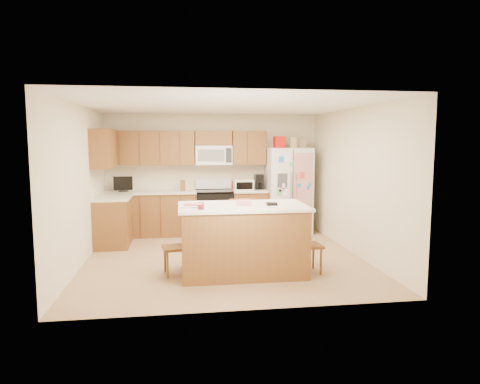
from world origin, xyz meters
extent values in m
plane|color=brown|center=(0.00, 0.00, 0.00)|extent=(4.50, 4.50, 0.00)
cube|color=beige|center=(0.00, 2.25, 1.25)|extent=(4.50, 0.10, 2.50)
cube|color=beige|center=(0.00, -2.25, 1.25)|extent=(4.50, 0.10, 2.50)
cube|color=beige|center=(-2.25, 0.00, 1.25)|extent=(0.10, 4.50, 2.50)
cube|color=beige|center=(2.25, 0.00, 1.25)|extent=(0.10, 4.50, 2.50)
cube|color=white|center=(0.00, 0.00, 2.50)|extent=(4.50, 4.50, 0.04)
cube|color=brown|center=(-1.31, 1.95, 0.44)|extent=(1.87, 0.60, 0.88)
cube|color=brown|center=(0.74, 1.95, 0.44)|extent=(0.72, 0.60, 0.88)
cube|color=brown|center=(-1.95, 1.17, 0.44)|extent=(0.60, 0.95, 0.88)
cube|color=white|center=(-1.31, 1.94, 0.90)|extent=(1.87, 0.64, 0.04)
cube|color=white|center=(0.74, 1.94, 0.90)|extent=(0.72, 0.64, 0.04)
cube|color=white|center=(-1.94, 1.17, 0.90)|extent=(0.64, 0.95, 0.04)
cube|color=brown|center=(-1.32, 2.08, 1.80)|extent=(1.85, 0.33, 0.70)
cube|color=brown|center=(0.75, 2.08, 1.80)|extent=(0.70, 0.33, 0.70)
cube|color=brown|center=(0.00, 2.08, 2.00)|extent=(0.76, 0.33, 0.29)
cube|color=brown|center=(-2.08, 1.17, 1.80)|extent=(0.33, 0.95, 0.70)
cube|color=#5E2E17|center=(-1.90, 1.92, 1.80)|extent=(0.02, 0.01, 0.66)
cube|color=#5E2E17|center=(-1.90, 1.65, 0.44)|extent=(0.02, 0.01, 0.84)
cube|color=#5E2E17|center=(-1.50, 1.92, 1.80)|extent=(0.02, 0.01, 0.66)
cube|color=#5E2E17|center=(-1.50, 1.65, 0.44)|extent=(0.02, 0.01, 0.84)
cube|color=#5E2E17|center=(-1.10, 1.92, 1.80)|extent=(0.02, 0.01, 0.66)
cube|color=#5E2E17|center=(-1.10, 1.65, 0.44)|extent=(0.02, 0.01, 0.84)
cube|color=#5E2E17|center=(-0.70, 1.92, 1.80)|extent=(0.01, 0.01, 0.66)
cube|color=#5E2E17|center=(-0.70, 1.65, 0.44)|extent=(0.01, 0.01, 0.84)
cube|color=#5E2E17|center=(0.70, 1.92, 1.80)|extent=(0.01, 0.01, 0.66)
cube|color=#5E2E17|center=(0.70, 1.65, 0.44)|extent=(0.01, 0.01, 0.84)
cube|color=white|center=(0.00, 2.06, 1.65)|extent=(0.76, 0.38, 0.40)
cube|color=slate|center=(-0.06, 1.86, 1.65)|extent=(0.54, 0.01, 0.24)
cube|color=#262626|center=(0.30, 1.86, 1.65)|extent=(0.12, 0.01, 0.30)
cube|color=brown|center=(-0.65, 1.95, 1.03)|extent=(0.10, 0.14, 0.22)
cube|color=black|center=(-1.85, 1.97, 0.93)|extent=(0.18, 0.12, 0.02)
cube|color=black|center=(-1.85, 1.97, 1.09)|extent=(0.38, 0.03, 0.28)
cube|color=red|center=(0.58, 2.03, 1.01)|extent=(0.35, 0.22, 0.18)
cube|color=white|center=(0.60, 1.80, 1.04)|extent=(0.40, 0.28, 0.23)
cube|color=black|center=(0.60, 1.66, 1.04)|extent=(0.34, 0.01, 0.15)
cube|color=black|center=(0.96, 2.00, 1.08)|extent=(0.18, 0.22, 0.32)
cylinder|color=black|center=(0.96, 1.93, 1.01)|extent=(0.12, 0.12, 0.12)
cube|color=black|center=(0.00, 1.93, 0.44)|extent=(0.76, 0.64, 0.88)
cube|color=black|center=(0.00, 1.60, 0.42)|extent=(0.68, 0.01, 0.42)
cube|color=black|center=(0.00, 1.93, 0.91)|extent=(0.76, 0.64, 0.03)
cube|color=white|center=(0.00, 2.19, 1.03)|extent=(0.76, 0.10, 0.20)
cube|color=white|center=(1.57, 1.88, 0.90)|extent=(0.90, 0.75, 1.80)
cube|color=#4C4C4C|center=(1.57, 1.49, 0.90)|extent=(0.02, 0.01, 1.75)
cube|color=silver|center=(1.52, 1.47, 1.05)|extent=(0.02, 0.03, 0.55)
cube|color=silver|center=(1.62, 1.47, 1.05)|extent=(0.02, 0.03, 0.55)
cube|color=#3F3F44|center=(1.35, 1.49, 1.15)|extent=(0.20, 0.01, 0.28)
cube|color=#D84C59|center=(1.77, 1.49, 1.05)|extent=(0.42, 0.01, 1.30)
cube|color=red|center=(1.37, 1.88, 1.92)|extent=(0.22, 0.22, 0.24)
cylinder|color=tan|center=(1.67, 1.82, 1.91)|extent=(0.18, 0.18, 0.22)
cube|color=tan|center=(1.85, 1.96, 1.89)|extent=(0.18, 0.20, 0.18)
cube|color=brown|center=(0.18, -0.85, 0.49)|extent=(1.78, 1.01, 0.97)
cube|color=white|center=(0.18, -0.85, 0.99)|extent=(1.86, 1.09, 0.04)
cylinder|color=red|center=(-0.44, -1.14, 1.04)|extent=(0.08, 0.08, 0.06)
cylinder|color=white|center=(-0.44, -1.14, 1.06)|extent=(0.09, 0.09, 0.09)
cube|color=#DF8081|center=(0.20, -0.86, 1.05)|extent=(0.20, 0.15, 0.07)
cube|color=black|center=(0.59, -0.93, 1.03)|extent=(0.15, 0.12, 0.04)
cube|color=white|center=(-0.57, -0.93, 1.02)|extent=(0.30, 0.24, 0.02)
cube|color=#D84C4C|center=(-0.53, -0.85, 1.04)|extent=(0.26, 0.20, 0.01)
cylinder|color=white|center=(-0.15, -1.13, 1.02)|extent=(0.14, 0.05, 0.01)
cube|color=brown|center=(-0.80, -0.78, 0.40)|extent=(0.41, 0.42, 0.04)
cylinder|color=brown|center=(-0.95, -0.65, 0.19)|extent=(0.03, 0.03, 0.38)
cylinder|color=brown|center=(-0.91, -0.95, 0.19)|extent=(0.03, 0.03, 0.38)
cylinder|color=brown|center=(-0.69, -0.61, 0.19)|extent=(0.03, 0.03, 0.38)
cylinder|color=brown|center=(-0.64, -0.91, 0.19)|extent=(0.03, 0.03, 0.38)
cylinder|color=brown|center=(-0.67, -0.63, 0.63)|extent=(0.02, 0.02, 0.43)
cylinder|color=brown|center=(-0.66, -0.69, 0.63)|extent=(0.02, 0.02, 0.43)
cylinder|color=brown|center=(-0.65, -0.76, 0.63)|extent=(0.02, 0.02, 0.43)
cylinder|color=brown|center=(-0.64, -0.82, 0.63)|extent=(0.02, 0.02, 0.43)
cylinder|color=brown|center=(-0.63, -0.89, 0.63)|extent=(0.02, 0.02, 0.43)
cube|color=brown|center=(-0.65, -0.76, 0.84)|extent=(0.09, 0.36, 0.04)
cube|color=brown|center=(0.24, -0.10, 0.48)|extent=(0.49, 0.47, 0.05)
cylinder|color=brown|center=(0.40, 0.08, 0.23)|extent=(0.04, 0.04, 0.46)
cylinder|color=brown|center=(0.05, 0.04, 0.23)|extent=(0.04, 0.04, 0.46)
cylinder|color=brown|center=(0.44, -0.24, 0.23)|extent=(0.04, 0.04, 0.46)
cylinder|color=brown|center=(0.08, -0.28, 0.23)|extent=(0.04, 0.04, 0.46)
cylinder|color=brown|center=(0.42, -0.26, 0.75)|extent=(0.02, 0.02, 0.51)
cylinder|color=brown|center=(0.34, -0.27, 0.75)|extent=(0.02, 0.02, 0.51)
cylinder|color=brown|center=(0.26, -0.28, 0.75)|extent=(0.02, 0.02, 0.51)
cylinder|color=brown|center=(0.19, -0.29, 0.75)|extent=(0.02, 0.02, 0.51)
cylinder|color=brown|center=(0.11, -0.30, 0.75)|extent=(0.02, 0.02, 0.51)
cube|color=brown|center=(0.26, -0.28, 1.00)|extent=(0.42, 0.09, 0.05)
cube|color=brown|center=(1.16, -0.94, 0.40)|extent=(0.38, 0.40, 0.04)
cylinder|color=brown|center=(1.30, -1.09, 0.19)|extent=(0.03, 0.03, 0.38)
cylinder|color=brown|center=(1.28, -0.78, 0.19)|extent=(0.03, 0.03, 0.38)
cylinder|color=brown|center=(1.03, -1.10, 0.19)|extent=(0.03, 0.03, 0.38)
cylinder|color=brown|center=(1.02, -0.80, 0.19)|extent=(0.03, 0.03, 0.38)
cylinder|color=brown|center=(1.01, -1.09, 0.64)|extent=(0.02, 0.02, 0.43)
cylinder|color=brown|center=(1.01, -1.02, 0.64)|extent=(0.02, 0.02, 0.43)
cylinder|color=brown|center=(1.01, -0.95, 0.64)|extent=(0.02, 0.02, 0.43)
cylinder|color=brown|center=(1.00, -0.88, 0.64)|extent=(0.02, 0.02, 0.43)
cylinder|color=brown|center=(1.00, -0.82, 0.64)|extent=(0.02, 0.02, 0.43)
cube|color=brown|center=(1.01, -0.95, 0.85)|extent=(0.06, 0.36, 0.04)
camera|label=1|loc=(-0.73, -6.91, 1.93)|focal=32.00mm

